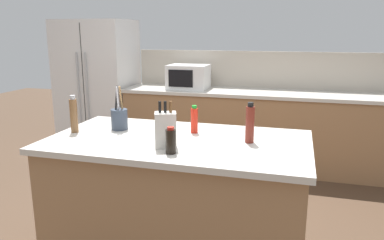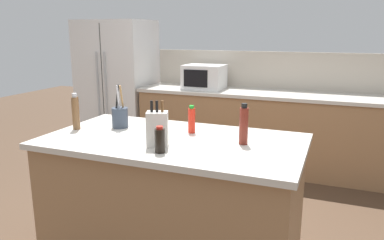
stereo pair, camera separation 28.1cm
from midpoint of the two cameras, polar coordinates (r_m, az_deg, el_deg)
name	(u,v)px [view 2 (the right image)]	position (r m, az deg, el deg)	size (l,w,h in m)	color
back_counter_run	(272,131)	(4.63, 13.76, -1.66)	(3.30, 0.66, 0.94)	#936B47
wall_backsplash	(279,70)	(4.82, 14.77, 7.30)	(3.26, 0.03, 0.46)	#B2A899
kitchen_island	(174,202)	(2.68, 0.25, -12.51)	(1.74, 0.95, 0.94)	#936B47
refrigerator	(118,86)	(5.32, -9.76, 5.11)	(0.96, 0.75, 1.79)	white
microwave	(204,77)	(4.71, 3.61, 6.57)	(0.49, 0.39, 0.30)	white
knife_block	(157,129)	(2.32, -1.85, -1.37)	(0.16, 0.14, 0.29)	beige
utensil_crock	(120,117)	(2.81, -8.13, 0.47)	(0.12, 0.12, 0.32)	#333D4C
soy_sauce_bottle	(160,140)	(2.20, -1.28, -3.16)	(0.06, 0.06, 0.16)	black
pepper_grinder	(76,112)	(2.81, -14.61, 1.09)	(0.05, 0.05, 0.27)	brown
hot_sauce_bottle	(192,120)	(2.63, 3.00, -0.03)	(0.05, 0.05, 0.20)	red
vinegar_bottle	(244,125)	(2.40, 11.23, -0.82)	(0.06, 0.06, 0.26)	maroon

